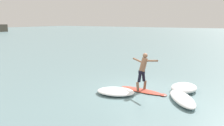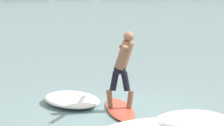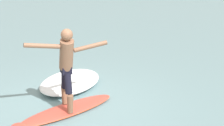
{
  "view_description": "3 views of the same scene",
  "coord_description": "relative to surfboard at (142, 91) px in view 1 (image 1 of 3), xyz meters",
  "views": [
    {
      "loc": [
        -9.63,
        -4.23,
        3.47
      ],
      "look_at": [
        -0.05,
        1.57,
        1.28
      ],
      "focal_mm": 35.0,
      "sensor_mm": 36.0,
      "label": 1
    },
    {
      "loc": [
        -2.85,
        -11.95,
        3.19
      ],
      "look_at": [
        0.02,
        0.72,
        1.02
      ],
      "focal_mm": 85.0,
      "sensor_mm": 36.0,
      "label": 2
    },
    {
      "loc": [
        5.9,
        -4.48,
        3.78
      ],
      "look_at": [
        -0.03,
        1.33,
        0.74
      ],
      "focal_mm": 60.0,
      "sensor_mm": 36.0,
      "label": 3
    }
  ],
  "objects": [
    {
      "name": "ground_plane",
      "position": [
        -0.03,
        0.13,
        -0.04
      ],
      "size": [
        200.0,
        200.0,
        0.0
      ],
      "primitive_type": "plane",
      "color": "gray"
    },
    {
      "name": "wave_foam_beside",
      "position": [
        -0.39,
        -2.05,
        0.1
      ],
      "size": [
        2.42,
        1.94,
        0.28
      ],
      "color": "white",
      "rests_on": "ground"
    },
    {
      "name": "surfer",
      "position": [
        0.08,
        0.01,
        1.12
      ],
      "size": [
        0.88,
        1.59,
        1.82
      ],
      "color": "brown",
      "rests_on": "surfboard"
    },
    {
      "name": "surfboard",
      "position": [
        0.0,
        0.0,
        0.0
      ],
      "size": [
        0.8,
        2.5,
        0.22
      ],
      "color": "#D54B3A",
      "rests_on": "ground"
    },
    {
      "name": "wave_foam_at_nose",
      "position": [
        -1.02,
        0.92,
        0.08
      ],
      "size": [
        1.71,
        2.08,
        0.25
      ],
      "color": "white",
      "rests_on": "ground"
    },
    {
      "name": "wave_foam_at_tail",
      "position": [
        1.1,
        -1.77,
        0.14
      ],
      "size": [
        1.64,
        1.25,
        0.37
      ],
      "color": "white",
      "rests_on": "ground"
    }
  ]
}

